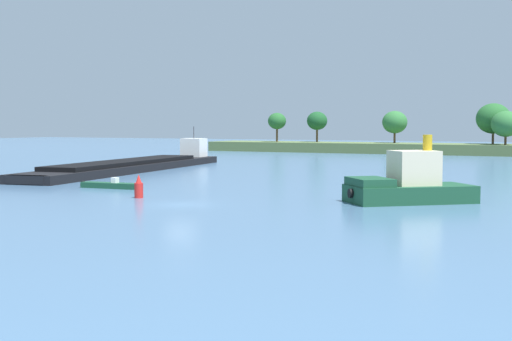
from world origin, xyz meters
TOP-DOWN VIEW (x-y plane):
  - ground_plane at (0.00, 0.00)m, footprint 400.00×400.00m
  - treeline_island at (-11.07, 97.35)m, footprint 75.52×12.17m
  - fishing_skiff at (-13.00, 8.36)m, footprint 6.26×1.65m
  - tugboat at (14.56, 8.99)m, footprint 9.90×9.30m
  - cargo_barge at (-25.91, 29.93)m, footprint 12.27×44.26m
  - channel_buoy_red at (-5.56, 2.49)m, footprint 0.70×0.70m

SIDE VIEW (x-z plane):
  - ground_plane at x=0.00m, z-range 0.00..0.00m
  - fishing_skiff at x=-13.00m, z-range -0.23..0.79m
  - cargo_barge at x=-25.91m, z-range -1.99..3.55m
  - channel_buoy_red at x=-5.56m, z-range -0.14..1.76m
  - tugboat at x=14.56m, z-range -1.25..3.87m
  - treeline_island at x=-11.07m, z-range -2.53..7.37m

